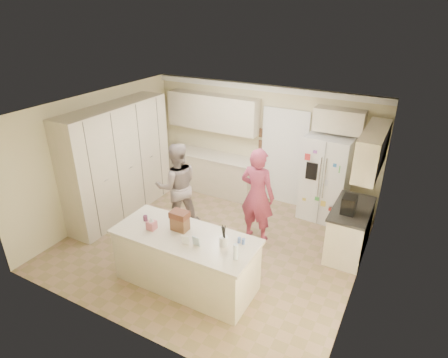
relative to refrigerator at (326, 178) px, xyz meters
The scene contains 41 objects.
floor 2.72m from the refrigerator, 127.54° to the right, with size 5.20×4.60×0.02m, color #98795D.
ceiling 3.08m from the refrigerator, 127.54° to the right, with size 5.20×4.60×0.02m, color white.
wall_back 1.64m from the refrigerator, 169.90° to the left, with size 5.20×0.02×2.60m, color beige.
wall_front 4.63m from the refrigerator, 109.78° to the right, with size 5.20×0.02×2.60m, color beige.
wall_left 4.66m from the refrigerator, 154.03° to the right, with size 0.02×4.60×2.60m, color beige.
wall_right 2.32m from the refrigerator, 62.70° to the right, with size 0.02×4.60×2.60m, color beige.
crown_back 2.27m from the refrigerator, behind, with size 5.20×0.08×0.12m, color white.
pantry_bank 4.28m from the refrigerator, 154.62° to the right, with size 0.60×2.60×2.35m, color beige.
back_base_cab 2.75m from the refrigerator, behind, with size 2.20×0.60×0.88m, color beige.
back_countertop 2.71m from the refrigerator, behind, with size 2.24×0.63×0.04m, color beige.
back_upper_cab 2.89m from the refrigerator, behind, with size 2.20×0.35×0.80m, color beige.
doorway_opening 1.05m from the refrigerator, 166.21° to the left, with size 0.90×0.06×2.10m, color black.
doorway_casing 1.04m from the refrigerator, 168.10° to the left, with size 1.02×0.03×2.22m, color white.
wall_frame_upper 1.69m from the refrigerator, behind, with size 0.15×0.02×0.20m, color brown.
wall_frame_lower 1.61m from the refrigerator, behind, with size 0.15×0.02×0.20m, color brown.
refrigerator is the anchor object (origin of this frame).
fridge_seam 0.35m from the refrigerator, 90.00° to the right, with size 0.01×0.02×1.78m, color gray.
fridge_dispenser 0.49m from the refrigerator, 121.08° to the right, with size 0.22×0.03×0.35m, color black.
fridge_handle_l 0.40m from the refrigerator, 97.70° to the right, with size 0.02×0.02×0.85m, color silver.
fridge_handle_r 0.40m from the refrigerator, 82.30° to the right, with size 0.02×0.02×0.85m, color silver.
over_fridge_cab 1.21m from the refrigerator, 46.43° to the left, with size 0.95×0.35×0.45m, color beige.
right_base_cab 1.35m from the refrigerator, 54.40° to the right, with size 0.60×1.20×0.88m, color beige.
right_countertop 1.26m from the refrigerator, 54.77° to the right, with size 0.63×1.24×0.04m, color #2D2B28.
right_upper_cab 1.59m from the refrigerator, 43.93° to the right, with size 0.35×1.50×0.70m, color beige.
coffee_maker 1.42m from the refrigerator, 60.79° to the right, with size 0.22×0.28×0.30m, color black.
island_base 3.45m from the refrigerator, 113.49° to the right, with size 2.20×0.90×0.88m, color beige.
island_top 3.41m from the refrigerator, 113.49° to the right, with size 2.28×0.96×0.05m, color beige.
utensil_crock 3.16m from the refrigerator, 103.00° to the right, with size 0.13×0.13×0.15m, color white.
tissue_box 3.76m from the refrigerator, 120.60° to the right, with size 0.13×0.13×0.14m, color #C2636F.
tissue_plume 3.76m from the refrigerator, 120.60° to the right, with size 0.08×0.08×0.08m, color white.
dollhouse_body 3.39m from the refrigerator, 116.50° to the right, with size 0.26×0.18×0.22m, color brown.
dollhouse_roof 3.40m from the refrigerator, 116.50° to the right, with size 0.28×0.20×0.10m, color #592D1E.
jam_jar 3.76m from the refrigerator, 125.04° to the right, with size 0.07×0.07×0.09m, color #59263F.
greeting_card_a 3.55m from the refrigerator, 109.98° to the right, with size 0.12×0.01×0.16m, color white.
greeting_card_b 3.45m from the refrigerator, 107.92° to the right, with size 0.12×0.01×0.16m, color silver.
water_bottle 3.31m from the refrigerator, 97.14° to the right, with size 0.07×0.07×0.24m, color silver.
shaker_salt 2.96m from the refrigerator, 100.53° to the right, with size 0.05×0.05×0.09m, color #516CB3.
shaker_pepper 2.95m from the refrigerator, 99.20° to the right, with size 0.05×0.05×0.09m, color #516CB3.
teen_boy 3.02m from the refrigerator, 145.45° to the right, with size 0.86×0.67×1.76m, color gray.
teen_girl 1.67m from the refrigerator, 123.08° to the right, with size 0.67×0.44×1.85m, color #B84460.
fridge_magnets 0.36m from the refrigerator, 90.00° to the right, with size 0.76×0.02×1.44m, color tan, non-canonical shape.
Camera 1 is at (3.01, -5.03, 4.15)m, focal length 30.00 mm.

